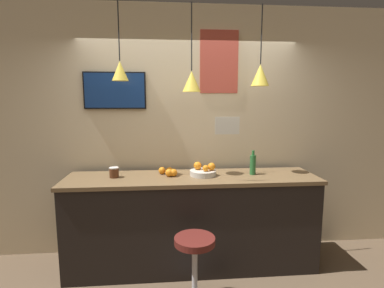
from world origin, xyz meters
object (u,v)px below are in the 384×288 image
fruit_bowl (203,171)px  spread_jar (114,172)px  mounted_tv (115,91)px  bar_stool (195,259)px  juice_bottle (253,164)px

fruit_bowl → spread_jar: 0.95m
fruit_bowl → mounted_tv: bearing=159.6°
bar_stool → fruit_bowl: fruit_bowl is taller
juice_bottle → mounted_tv: size_ratio=0.39×
fruit_bowl → juice_bottle: bearing=-0.1°
spread_jar → bar_stool: bearing=-40.5°
bar_stool → spread_jar: 1.22m
fruit_bowl → spread_jar: (-0.95, -0.00, 0.01)m
juice_bottle → mounted_tv: 1.75m
juice_bottle → spread_jar: size_ratio=2.45×
fruit_bowl → juice_bottle: 0.55m
fruit_bowl → juice_bottle: size_ratio=1.06×
bar_stool → spread_jar: (-0.79, 0.67, 0.64)m
fruit_bowl → juice_bottle: juice_bottle is taller
bar_stool → juice_bottle: juice_bottle is taller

